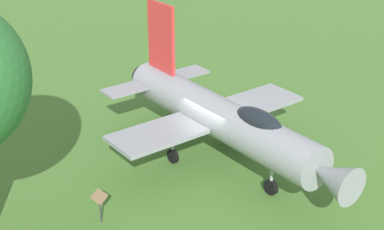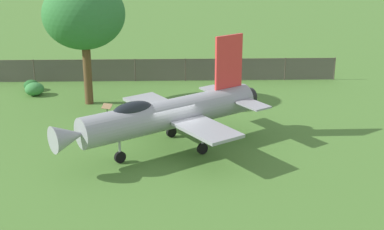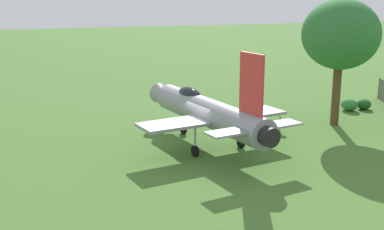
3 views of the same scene
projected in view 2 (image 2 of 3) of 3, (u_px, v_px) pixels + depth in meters
The scene contains 7 objects.
ground_plane at pixel (171, 149), 30.33m from camera, with size 200.00×200.00×0.00m, color #47722D.
display_jet at pixel (165, 114), 29.47m from camera, with size 12.15×8.88×5.77m.
shade_tree at pixel (84, 15), 35.93m from camera, with size 5.32×4.77×8.22m.
perimeter_fence at pixel (160, 69), 42.78m from camera, with size 24.69×10.36×1.75m.
shrub_near_fence at pixel (31, 85), 40.59m from camera, with size 1.07×1.03×0.78m.
shrub_by_tree at pixel (34, 89), 39.45m from camera, with size 1.33×1.17×0.92m.
info_plaque at pixel (107, 109), 34.09m from camera, with size 0.71×0.70×1.14m.
Camera 2 is at (-10.50, -26.03, 11.71)m, focal length 52.79 mm.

